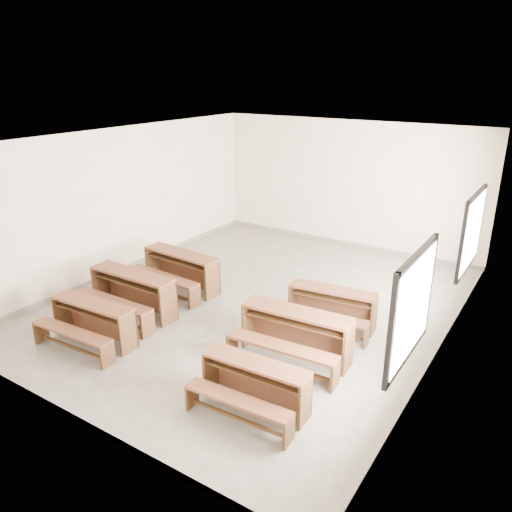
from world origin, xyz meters
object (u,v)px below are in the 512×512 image
Objects in this scene: desk_set_3 at (254,382)px; desk_set_4 at (295,331)px; desk_set_2 at (180,268)px; desk_set_5 at (331,305)px; desk_set_0 at (92,320)px; desk_set_1 at (131,290)px.

desk_set_4 reaches higher than desk_set_3.
desk_set_3 is at bearing -87.82° from desk_set_4.
desk_set_2 is at bearing 158.39° from desk_set_4.
desk_set_3 is at bearing -31.78° from desk_set_2.
desk_set_4 is at bearing -98.51° from desk_set_5.
desk_set_0 is 0.88× the size of desk_set_4.
desk_set_0 reaches higher than desk_set_5.
desk_set_3 is at bearing -94.41° from desk_set_5.
desk_set_2 is 1.10× the size of desk_set_5.
desk_set_1 reaches higher than desk_set_3.
desk_set_5 is (3.36, 1.58, -0.06)m from desk_set_1.
desk_set_2 is (-0.21, 2.47, 0.05)m from desk_set_0.
desk_set_5 is at bearing 24.80° from desk_set_1.
desk_set_1 reaches higher than desk_set_0.
desk_set_3 is 2.70m from desk_set_5.
desk_set_2 reaches higher than desk_set_5.
desk_set_1 is at bearing -178.74° from desk_set_4.
desk_set_1 is 1.16× the size of desk_set_3.
desk_set_1 is at bearing -161.57° from desk_set_5.
desk_set_3 is 0.94× the size of desk_set_5.
desk_set_5 is at bearing 84.38° from desk_set_4.
desk_set_3 is 1.42m from desk_set_4.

